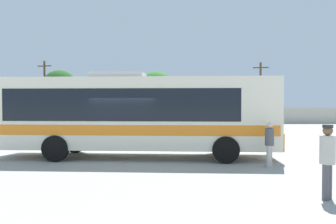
# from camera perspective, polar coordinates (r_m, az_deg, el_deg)

# --- Properties ---
(ground_plane) EXTENTS (300.00, 300.00, 0.00)m
(ground_plane) POSITION_cam_1_polar(r_m,az_deg,el_deg) (24.18, -4.52, -3.98)
(ground_plane) COLOR #A3A099
(perimeter_wall) EXTENTS (80.00, 0.30, 1.87)m
(perimeter_wall) POSITION_cam_1_polar(r_m,az_deg,el_deg) (38.17, -2.95, -0.56)
(perimeter_wall) COLOR #B2AD9E
(perimeter_wall) RESTS_ON ground_plane
(coach_bus_cream_orange) EXTENTS (11.56, 3.19, 3.58)m
(coach_bus_cream_orange) POSITION_cam_1_polar(r_m,az_deg,el_deg) (14.37, -5.74, -0.07)
(coach_bus_cream_orange) COLOR silver
(coach_bus_cream_orange) RESTS_ON ground_plane
(attendant_by_bus_door) EXTENTS (0.46, 0.46, 1.61)m
(attendant_by_bus_door) POSITION_cam_1_polar(r_m,az_deg,el_deg) (12.70, 16.51, -4.86)
(attendant_by_bus_door) COLOR #B7B2A8
(attendant_by_bus_door) RESTS_ON ground_plane
(passenger_waiting_on_apron) EXTENTS (0.50, 0.50, 1.79)m
(passenger_waiting_on_apron) POSITION_cam_1_polar(r_m,az_deg,el_deg) (8.95, 25.07, -6.89)
(passenger_waiting_on_apron) COLOR #4C4C51
(passenger_waiting_on_apron) RESTS_ON ground_plane
(parked_car_leftmost_grey) EXTENTS (4.46, 2.07, 1.46)m
(parked_car_leftmost_grey) POSITION_cam_1_polar(r_m,az_deg,el_deg) (37.43, -19.37, -0.93)
(parked_car_leftmost_grey) COLOR slate
(parked_car_leftmost_grey) RESTS_ON ground_plane
(parked_car_second_black) EXTENTS (4.49, 2.13, 1.54)m
(parked_car_second_black) POSITION_cam_1_polar(r_m,az_deg,el_deg) (35.11, -10.35, -0.97)
(parked_car_second_black) COLOR black
(parked_car_second_black) RESTS_ON ground_plane
(parked_car_third_maroon) EXTENTS (4.66, 2.12, 1.46)m
(parked_car_third_maroon) POSITION_cam_1_polar(r_m,az_deg,el_deg) (35.56, -0.58, -0.96)
(parked_car_third_maroon) COLOR maroon
(parked_car_third_maroon) RESTS_ON ground_plane
(parked_car_rightmost_white) EXTENTS (4.17, 2.14, 1.41)m
(parked_car_rightmost_white) POSITION_cam_1_polar(r_m,az_deg,el_deg) (35.45, 9.90, -1.04)
(parked_car_rightmost_white) COLOR silver
(parked_car_rightmost_white) RESTS_ON ground_plane
(utility_pole_near) EXTENTS (1.77, 0.56, 7.36)m
(utility_pole_near) POSITION_cam_1_polar(r_m,az_deg,el_deg) (43.13, -20.38, 3.47)
(utility_pole_near) COLOR #4C3823
(utility_pole_near) RESTS_ON ground_plane
(utility_pole_far) EXTENTS (1.78, 0.55, 7.08)m
(utility_pole_far) POSITION_cam_1_polar(r_m,az_deg,el_deg) (41.12, 15.08, 3.41)
(utility_pole_far) COLOR #4C3823
(utility_pole_far) RESTS_ON ground_plane
(roadside_tree_left) EXTENTS (3.95, 3.95, 6.34)m
(roadside_tree_left) POSITION_cam_1_polar(r_m,az_deg,el_deg) (43.49, -18.08, 4.50)
(roadside_tree_left) COLOR brown
(roadside_tree_left) RESTS_ON ground_plane
(roadside_tree_midleft) EXTENTS (4.61, 4.61, 6.56)m
(roadside_tree_midleft) POSITION_cam_1_polar(r_m,az_deg,el_deg) (45.15, -2.27, 4.40)
(roadside_tree_midleft) COLOR brown
(roadside_tree_midleft) RESTS_ON ground_plane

